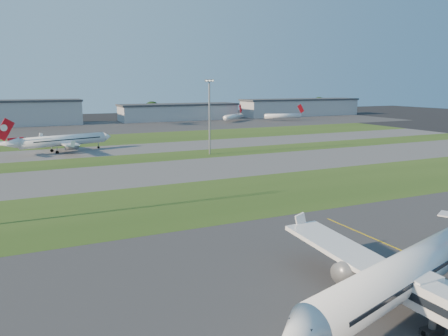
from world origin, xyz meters
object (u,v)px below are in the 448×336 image
mini_jet_far (283,116)px  mini_jet_near (233,117)px  airliner_parked (412,271)px  airliner_taxiing (63,141)px  light_mast_centre (209,112)px

mini_jet_far → mini_jet_near: bearing=175.3°
airliner_parked → mini_jet_near: 246.38m
airliner_taxiing → mini_jet_far: size_ratio=1.30×
airliner_taxiing → mini_jet_near: (114.69, 93.32, -0.86)m
airliner_parked → airliner_taxiing: bearing=83.4°
airliner_parked → mini_jet_far: airliner_parked is taller
mini_jet_near → mini_jet_far: same height
mini_jet_far → light_mast_centre: light_mast_centre is taller
airliner_parked → mini_jet_far: (124.89, 220.31, -1.35)m
airliner_taxiing → mini_jet_far: airliner_taxiing is taller
mini_jet_far → light_mast_centre: bearing=-122.8°
airliner_parked → airliner_taxiing: size_ratio=1.12×
airliner_taxiing → light_mast_centre: bearing=133.5°
mini_jet_near → mini_jet_far: size_ratio=0.80×
mini_jet_near → light_mast_centre: (-68.61, -120.59, 11.53)m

